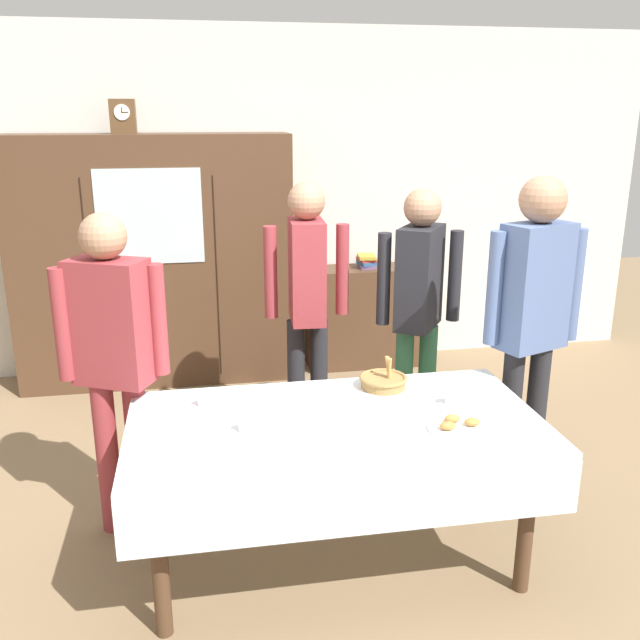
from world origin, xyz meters
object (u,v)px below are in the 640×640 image
at_px(person_near_right_end, 113,346).
at_px(person_behind_table_right, 419,297).
at_px(tea_cup_mid_left, 206,401).
at_px(wall_cabinet, 155,262).
at_px(spoon_far_right, 407,419).
at_px(bread_basket, 383,381).
at_px(dining_table, 337,443).
at_px(mantel_clock, 123,116).
at_px(tea_cup_center, 247,426).
at_px(bookshelf_low, 365,316).
at_px(person_behind_table_left, 533,308).
at_px(tea_cup_far_right, 453,400).
at_px(pastry_plate, 459,427).
at_px(spoon_mid_right, 533,438).
at_px(book_stack, 367,261).
at_px(person_by_cabinet, 307,290).

height_order(person_near_right_end, person_behind_table_right, person_behind_table_right).
bearing_deg(person_near_right_end, tea_cup_mid_left, -27.53).
relative_size(wall_cabinet, spoon_far_right, 17.54).
bearing_deg(bread_basket, dining_table, -130.18).
xyz_separation_m(mantel_clock, bread_basket, (1.36, -2.22, -1.25)).
relative_size(dining_table, spoon_far_right, 15.54).
height_order(tea_cup_center, person_behind_table_right, person_behind_table_right).
xyz_separation_m(wall_cabinet, bookshelf_low, (1.68, 0.05, -0.54)).
height_order(bookshelf_low, person_behind_table_right, person_behind_table_right).
height_order(dining_table, person_behind_table_left, person_behind_table_left).
xyz_separation_m(mantel_clock, tea_cup_far_right, (1.63, -2.49, -1.26)).
bearing_deg(dining_table, bread_basket, 49.82).
distance_m(tea_cup_mid_left, spoon_far_right, 0.94).
bearing_deg(pastry_plate, bookshelf_low, 84.44).
distance_m(wall_cabinet, bookshelf_low, 1.77).
relative_size(pastry_plate, person_near_right_end, 0.17).
xyz_separation_m(spoon_far_right, person_near_right_end, (-1.31, 0.53, 0.25)).
bearing_deg(person_behind_table_left, person_near_right_end, 178.67).
relative_size(tea_cup_mid_left, pastry_plate, 0.46).
bearing_deg(tea_cup_mid_left, pastry_plate, -22.20).
bearing_deg(tea_cup_far_right, mantel_clock, 123.23).
xyz_separation_m(spoon_far_right, person_behind_table_left, (0.81, 0.48, 0.34)).
height_order(dining_table, bread_basket, bread_basket).
height_order(bread_basket, spoon_mid_right, bread_basket).
bearing_deg(book_stack, tea_cup_far_right, -94.57).
xyz_separation_m(person_behind_table_right, person_by_cabinet, (-0.65, 0.21, 0.02)).
xyz_separation_m(tea_cup_far_right, spoon_far_right, (-0.26, -0.12, -0.02)).
bearing_deg(tea_cup_mid_left, spoon_far_right, -19.06).
relative_size(tea_cup_mid_left, person_near_right_end, 0.08).
bearing_deg(tea_cup_center, spoon_far_right, -0.77).
xyz_separation_m(tea_cup_far_right, person_behind_table_right, (0.14, 0.98, 0.24)).
xyz_separation_m(book_stack, pastry_plate, (-0.27, -2.79, -0.14)).
relative_size(bookshelf_low, book_stack, 4.70).
relative_size(dining_table, mantel_clock, 7.71).
bearing_deg(person_near_right_end, wall_cabinet, 87.43).
xyz_separation_m(mantel_clock, tea_cup_center, (0.65, -2.60, -1.26)).
height_order(spoon_mid_right, person_near_right_end, person_near_right_end).
distance_m(tea_cup_center, person_behind_table_right, 1.58).
bearing_deg(spoon_mid_right, spoon_far_right, 149.60).
height_order(mantel_clock, bookshelf_low, mantel_clock).
xyz_separation_m(person_behind_table_left, person_behind_table_right, (-0.41, 0.63, -0.09)).
bearing_deg(spoon_far_right, tea_cup_far_right, 25.26).
height_order(tea_cup_mid_left, bread_basket, bread_basket).
height_order(mantel_clock, person_behind_table_right, mantel_clock).
bearing_deg(tea_cup_mid_left, tea_cup_center, -60.26).
relative_size(tea_cup_mid_left, bread_basket, 0.54).
bearing_deg(bookshelf_low, spoon_mid_right, -89.93).
xyz_separation_m(dining_table, tea_cup_mid_left, (-0.57, 0.29, 0.12)).
height_order(person_near_right_end, person_by_cabinet, person_by_cabinet).
distance_m(person_near_right_end, person_by_cabinet, 1.32).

